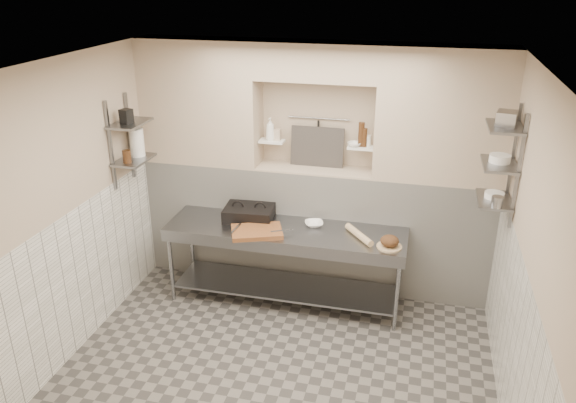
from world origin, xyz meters
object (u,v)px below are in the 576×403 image
(prep_table, at_px, (285,251))
(bowl_alcove, at_px, (354,144))
(cutting_board, at_px, (257,232))
(mixing_bowl, at_px, (314,224))
(panini_press, at_px, (249,213))
(jug_left, at_px, (137,142))
(bottle_soap, at_px, (270,129))
(bread_loaf, at_px, (390,241))
(rolling_pin, at_px, (359,235))

(prep_table, distance_m, bowl_alcove, 1.38)
(bowl_alcove, bearing_deg, cutting_board, -141.12)
(prep_table, height_order, mixing_bowl, mixing_bowl)
(panini_press, distance_m, cutting_board, 0.39)
(cutting_board, height_order, jug_left, jug_left)
(bottle_soap, bearing_deg, panini_press, -110.00)
(prep_table, relative_size, bread_loaf, 13.92)
(panini_press, relative_size, jug_left, 1.88)
(bowl_alcove, distance_m, jug_left, 2.34)
(mixing_bowl, bearing_deg, rolling_pin, -18.85)
(rolling_pin, distance_m, bowl_alcove, 0.99)
(prep_table, relative_size, rolling_pin, 5.54)
(mixing_bowl, bearing_deg, bread_loaf, -20.51)
(mixing_bowl, xyz_separation_m, bowl_alcove, (0.35, 0.39, 0.81))
(rolling_pin, relative_size, bread_loaf, 2.52)
(mixing_bowl, relative_size, bread_loaf, 1.06)
(prep_table, relative_size, jug_left, 8.62)
(bowl_alcove, bearing_deg, panini_press, -160.44)
(jug_left, bearing_deg, mixing_bowl, 5.62)
(jug_left, bearing_deg, bowl_alcove, 14.31)
(bowl_alcove, bearing_deg, mixing_bowl, -131.83)
(prep_table, bearing_deg, bread_loaf, -7.79)
(panini_press, distance_m, bread_loaf, 1.61)
(cutting_board, height_order, bowl_alcove, bowl_alcove)
(cutting_board, height_order, mixing_bowl, same)
(panini_press, xyz_separation_m, mixing_bowl, (0.74, -0.00, -0.05))
(cutting_board, relative_size, rolling_pin, 1.13)
(prep_table, xyz_separation_m, panini_press, (-0.45, 0.16, 0.33))
(panini_press, xyz_separation_m, rolling_pin, (1.25, -0.18, -0.04))
(prep_table, height_order, bowl_alcove, bowl_alcove)
(rolling_pin, xyz_separation_m, bread_loaf, (0.32, -0.14, 0.03))
(panini_press, bearing_deg, rolling_pin, -12.76)
(bottle_soap, bearing_deg, jug_left, -156.03)
(mixing_bowl, relative_size, rolling_pin, 0.42)
(mixing_bowl, distance_m, bowl_alcove, 0.96)
(cutting_board, distance_m, bread_loaf, 1.39)
(rolling_pin, bearing_deg, bottle_soap, 152.52)
(mixing_bowl, bearing_deg, bottle_soap, 146.02)
(prep_table, distance_m, bottle_soap, 1.36)
(panini_press, height_order, cutting_board, panini_press)
(mixing_bowl, bearing_deg, cutting_board, -148.67)
(cutting_board, bearing_deg, jug_left, 173.93)
(cutting_board, distance_m, mixing_bowl, 0.64)
(cutting_board, bearing_deg, panini_press, 119.24)
(prep_table, bearing_deg, rolling_pin, -1.12)
(prep_table, distance_m, jug_left, 1.98)
(mixing_bowl, relative_size, bottle_soap, 0.78)
(mixing_bowl, xyz_separation_m, rolling_pin, (0.51, -0.17, 0.01))
(rolling_pin, bearing_deg, prep_table, 178.88)
(mixing_bowl, xyz_separation_m, bread_loaf, (0.84, -0.31, 0.05))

